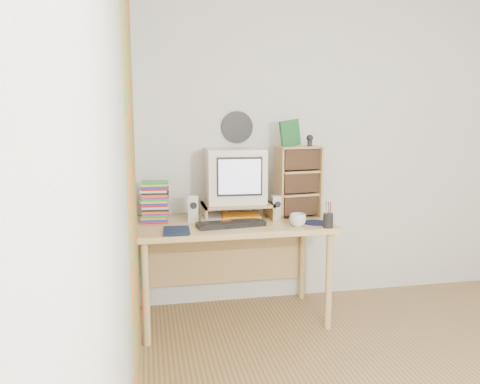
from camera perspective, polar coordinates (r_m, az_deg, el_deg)
name	(u,v)px	position (r m, az deg, el deg)	size (l,w,h in m)	color
back_wall	(346,148)	(4.01, 12.80, 5.21)	(3.50, 3.50, 0.00)	white
left_wall	(119,183)	(1.93, -14.59, 1.12)	(3.50, 3.50, 0.00)	white
curtain	(133,189)	(2.41, -12.94, 0.35)	(2.20, 2.20, 0.00)	orange
wall_disc	(237,127)	(3.71, -0.35, 7.92)	(0.25, 0.25, 0.02)	black
desk	(231,238)	(3.52, -1.04, -5.57)	(1.40, 0.70, 0.75)	#DCBF76
monitor_riser	(237,206)	(3.51, -0.36, -1.77)	(0.52, 0.30, 0.12)	tan
crt_monitor	(235,176)	(3.53, -0.57, 2.02)	(0.43, 0.43, 0.40)	silver
speaker_left	(193,209)	(3.43, -5.75, -2.02)	(0.07, 0.07, 0.20)	silver
speaker_right	(276,207)	(3.53, 4.45, -1.82)	(0.07, 0.07, 0.18)	silver
keyboard	(231,224)	(3.29, -1.13, -3.93)	(0.48, 0.16, 0.03)	black
dvd_stack	(155,204)	(3.45, -10.34, -1.44)	(0.19, 0.13, 0.27)	brown
cd_rack	(298,182)	(3.60, 7.06, 1.27)	(0.32, 0.17, 0.54)	tan
mug	(298,220)	(3.30, 7.06, -3.42)	(0.11, 0.11, 0.09)	silver
diary	(163,230)	(3.14, -9.33, -4.56)	(0.21, 0.16, 0.04)	#0E1B36
mousepad	(315,223)	(3.44, 9.19, -3.71)	(0.19, 0.19, 0.00)	black
pen_cup	(328,218)	(3.29, 10.70, -3.09)	(0.07, 0.07, 0.14)	black
papers	(230,217)	(3.49, -1.22, -3.06)	(0.33, 0.24, 0.04)	silver
red_box	(226,223)	(3.31, -1.75, -3.80)	(0.07, 0.05, 0.04)	#AC3912
game_box	(290,133)	(3.54, 6.11, 7.14)	(0.15, 0.03, 0.19)	#185726
webcam	(310,140)	(3.56, 8.50, 6.24)	(0.05, 0.05, 0.09)	black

